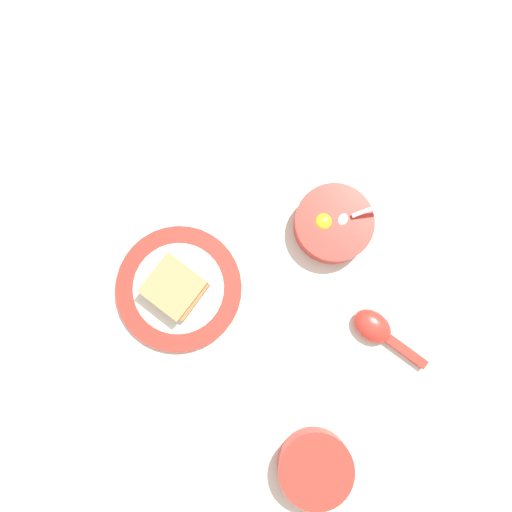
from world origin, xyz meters
name	(u,v)px	position (x,y,z in m)	size (l,w,h in m)	color
ground_plane	(285,298)	(0.00, 0.00, 0.00)	(3.00, 3.00, 0.00)	silver
egg_bowl	(333,224)	(-0.15, 0.01, 0.02)	(0.14, 0.14, 0.07)	red
toast_plate	(179,288)	(0.08, -0.17, 0.01)	(0.22, 0.22, 0.01)	red
toast_sandwich	(175,288)	(0.08, -0.17, 0.03)	(0.09, 0.10, 0.03)	#9E7042
soup_spoon	(377,330)	(-0.03, 0.16, 0.01)	(0.06, 0.15, 0.03)	red
congee_bowl	(315,468)	(0.22, 0.19, 0.02)	(0.12, 0.12, 0.04)	red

